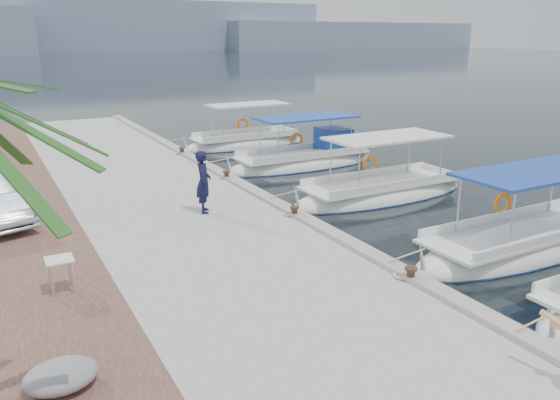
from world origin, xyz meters
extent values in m
plane|color=black|center=(0.00, 0.00, 0.00)|extent=(400.00, 400.00, 0.00)
cube|color=#999994|center=(-3.00, 5.00, 0.25)|extent=(6.00, 40.00, 0.50)
cube|color=gray|center=(-0.22, 5.00, 0.56)|extent=(0.44, 40.00, 0.12)
cube|color=#53332C|center=(-8.00, 5.00, 0.25)|extent=(4.00, 40.00, 0.50)
cube|color=gray|center=(40.00, 210.00, 9.00)|extent=(160.00, 40.00, 18.00)
cube|color=gray|center=(140.00, 200.00, 5.50)|extent=(120.00, 40.00, 11.00)
ellipsoid|color=white|center=(4.44, -2.70, 0.05)|extent=(7.67, 2.22, 1.30)
ellipsoid|color=navy|center=(4.44, -2.70, 0.03)|extent=(7.71, 2.27, 0.22)
cube|color=white|center=(4.44, -2.70, 0.55)|extent=(6.29, 1.91, 0.08)
cube|color=#1E3E9A|center=(4.63, -2.70, 2.19)|extent=(4.60, 2.05, 0.08)
cylinder|color=silver|center=(2.71, -3.53, 1.35)|extent=(0.05, 0.05, 1.60)
torus|color=orange|center=(4.74, -1.64, 1.00)|extent=(0.68, 0.12, 0.68)
ellipsoid|color=white|center=(4.24, 3.19, 0.05)|extent=(7.28, 2.23, 1.30)
ellipsoid|color=navy|center=(4.24, 3.19, 0.03)|extent=(7.32, 2.27, 0.22)
cube|color=white|center=(4.24, 3.19, 0.55)|extent=(5.97, 1.91, 0.08)
cube|color=silver|center=(4.42, 3.19, 2.19)|extent=(4.37, 2.05, 0.08)
cylinder|color=silver|center=(2.60, 2.36, 1.35)|extent=(0.05, 0.05, 1.60)
torus|color=orange|center=(4.54, 4.25, 1.00)|extent=(0.68, 0.12, 0.68)
ellipsoid|color=white|center=(4.29, 8.78, 0.05)|extent=(7.38, 2.20, 1.30)
ellipsoid|color=navy|center=(4.29, 8.78, 0.03)|extent=(7.42, 2.25, 0.22)
cube|color=white|center=(4.29, 8.78, 0.55)|extent=(6.05, 1.89, 0.08)
cube|color=#2049A3|center=(4.47, 8.78, 2.19)|extent=(4.43, 2.03, 0.08)
cylinder|color=silver|center=(2.63, 7.95, 1.35)|extent=(0.05, 0.05, 1.60)
torus|color=orange|center=(4.59, 9.82, 1.00)|extent=(0.68, 0.12, 0.68)
cube|color=navy|center=(5.95, 8.78, 1.10)|extent=(1.20, 1.54, 1.00)
ellipsoid|color=white|center=(4.04, 14.17, 0.05)|extent=(6.88, 2.03, 1.30)
ellipsoid|color=navy|center=(4.04, 14.17, 0.03)|extent=(6.92, 2.07, 0.22)
cube|color=white|center=(4.04, 14.17, 0.55)|extent=(5.64, 1.75, 0.08)
cube|color=silver|center=(4.21, 14.17, 2.19)|extent=(4.13, 1.87, 0.08)
cylinder|color=silver|center=(2.49, 13.41, 1.35)|extent=(0.05, 0.05, 1.60)
torus|color=orange|center=(4.34, 15.13, 1.00)|extent=(0.68, 0.12, 0.68)
cylinder|color=black|center=(-0.35, -3.50, 0.65)|extent=(0.18, 0.18, 0.30)
cylinder|color=black|center=(-0.35, -3.50, 0.80)|extent=(0.28, 0.28, 0.05)
cylinder|color=black|center=(-0.35, 1.50, 0.65)|extent=(0.18, 0.18, 0.30)
cylinder|color=black|center=(-0.35, 1.50, 0.80)|extent=(0.28, 0.28, 0.05)
cylinder|color=black|center=(-0.35, 6.50, 0.65)|extent=(0.18, 0.18, 0.30)
cylinder|color=black|center=(-0.35, 6.50, 0.80)|extent=(0.28, 0.28, 0.05)
cylinder|color=black|center=(-0.35, 11.50, 0.65)|extent=(0.18, 0.18, 0.30)
cylinder|color=black|center=(-0.35, 11.50, 0.80)|extent=(0.28, 0.28, 0.05)
cone|color=#EAA566|center=(-0.68, -7.14, 1.38)|extent=(0.17, 0.60, 0.24)
imported|color=black|center=(-2.49, 3.24, 1.44)|extent=(0.65, 0.80, 1.89)
ellipsoid|color=gray|center=(-7.54, -3.81, 0.70)|extent=(1.10, 0.90, 0.40)
cylinder|color=silver|center=(-7.25, -0.56, 0.85)|extent=(0.06, 0.06, 0.70)
cylinder|color=silver|center=(-6.85, -0.56, 0.85)|extent=(0.06, 0.06, 0.70)
cylinder|color=silver|center=(-7.25, -0.16, 0.85)|extent=(0.06, 0.06, 0.70)
cylinder|color=silver|center=(-6.85, -0.16, 0.85)|extent=(0.06, 0.06, 0.70)
cube|color=white|center=(-7.05, -0.36, 1.21)|extent=(0.55, 0.55, 0.03)
camera|label=1|loc=(-8.06, -11.64, 5.63)|focal=35.00mm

